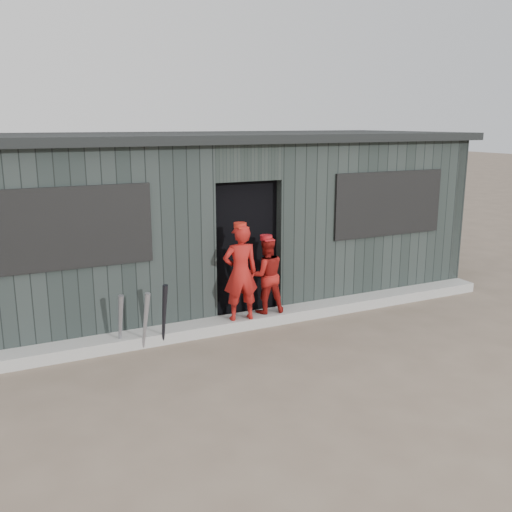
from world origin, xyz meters
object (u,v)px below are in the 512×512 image
bat_mid (120,323)px  dugout (210,217)px  bat_right (164,315)px  player_grey_back (256,268)px  player_red_right (266,275)px  bat_left (145,321)px  player_red_left (240,273)px

bat_mid → dugout: (1.92, 1.81, 0.91)m
bat_mid → bat_right: size_ratio=0.89×
player_grey_back → dugout: (-0.33, 1.06, 0.65)m
player_grey_back → dugout: bearing=-102.9°
bat_right → player_red_right: bearing=9.8°
bat_left → player_grey_back: 2.15m
player_red_right → player_grey_back: player_grey_back is taller
player_red_left → bat_mid: bearing=9.1°
bat_mid → player_red_left: 1.71m
player_red_left → player_red_right: 0.48m
player_red_right → bat_mid: bearing=13.5°
bat_mid → bat_right: bearing=-11.8°
bat_mid → bat_right: bat_right is taller
player_grey_back → bat_left: bearing=-6.2°
bat_left → bat_mid: size_ratio=1.02×
player_red_right → player_grey_back: bearing=-94.2°
bat_right → player_red_right: (1.58, 0.27, 0.27)m
bat_right → player_red_right: size_ratio=0.78×
player_red_left → player_red_right: bearing=-157.4°
bat_mid → player_grey_back: (2.24, 0.75, 0.26)m
player_red_right → dugout: (-0.19, 1.64, 0.59)m
bat_right → dugout: dugout is taller
bat_left → dugout: (1.63, 1.92, 0.90)m
bat_right → player_red_left: player_red_left is taller
bat_left → player_red_right: bearing=8.6°
dugout → player_grey_back: bearing=-72.9°
bat_mid → dugout: dugout is taller
bat_left → dugout: dugout is taller
bat_mid → player_grey_back: player_grey_back is taller
bat_right → player_red_left: (1.13, 0.15, 0.39)m
bat_left → player_red_right: (1.82, 0.27, 0.31)m
bat_left → dugout: bearing=49.6°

